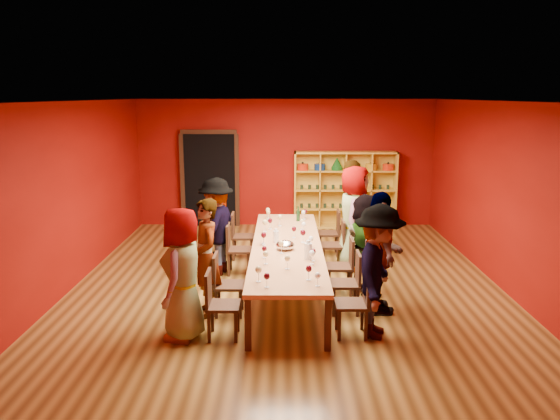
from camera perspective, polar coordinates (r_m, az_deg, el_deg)
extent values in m
cube|color=#583A17|center=(8.97, 0.70, -8.31)|extent=(7.10, 9.10, 0.02)
cube|color=#710905|center=(13.02, 0.59, 4.92)|extent=(7.10, 0.02, 3.00)
cube|color=#710905|center=(4.22, 1.16, -10.32)|extent=(7.10, 0.02, 3.00)
cube|color=#710905|center=(9.23, -21.62, 1.14)|extent=(0.02, 9.10, 3.00)
cube|color=#710905|center=(9.28, 22.96, 1.09)|extent=(0.02, 9.10, 3.00)
cube|color=white|center=(8.41, 0.76, 11.36)|extent=(7.10, 9.10, 0.02)
cube|color=#C28050|center=(8.74, 0.72, -3.82)|extent=(1.10, 4.50, 0.06)
cube|color=black|center=(6.84, -3.37, -11.81)|extent=(0.08, 0.08, 0.69)
cube|color=black|center=(10.94, -1.94, -2.61)|extent=(0.08, 0.08, 0.69)
cube|color=black|center=(6.85, 5.03, -11.80)|extent=(0.08, 0.08, 0.69)
cube|color=black|center=(10.95, 3.20, -2.62)|extent=(0.08, 0.08, 0.69)
cube|color=black|center=(13.12, -7.31, 3.11)|extent=(1.20, 0.14, 2.20)
cube|color=black|center=(12.93, -7.48, 8.10)|extent=(1.32, 0.06, 0.10)
cube|color=black|center=(13.16, -10.16, 3.04)|extent=(0.10, 0.06, 2.20)
cube|color=black|center=(12.98, -4.50, 3.08)|extent=(0.10, 0.06, 2.20)
cube|color=gold|center=(12.88, 1.57, 2.14)|extent=(0.04, 0.40, 1.80)
cube|color=gold|center=(13.15, 11.91, 2.08)|extent=(0.04, 0.40, 1.80)
cube|color=gold|center=(12.84, 6.89, 5.99)|extent=(2.40, 0.40, 0.04)
cube|color=gold|center=(13.14, 6.70, -1.66)|extent=(2.40, 0.40, 0.04)
cube|color=gold|center=(13.15, 6.70, 2.26)|extent=(2.40, 0.02, 1.80)
cube|color=gold|center=(13.05, 6.74, 0.17)|extent=(2.36, 0.38, 0.03)
cube|color=gold|center=(12.96, 6.79, 2.12)|extent=(2.36, 0.38, 0.03)
cube|color=gold|center=(12.90, 6.84, 4.09)|extent=(2.36, 0.38, 0.03)
cube|color=gold|center=(12.91, 4.14, 2.13)|extent=(0.03, 0.38, 1.76)
cube|color=gold|center=(12.96, 6.79, 2.12)|extent=(0.03, 0.38, 1.76)
cube|color=gold|center=(13.05, 9.41, 2.10)|extent=(0.03, 0.38, 1.76)
cylinder|color=red|center=(12.81, 2.39, 4.52)|extent=(0.26, 0.26, 0.15)
sphere|color=black|center=(12.80, 2.39, 4.94)|extent=(0.05, 0.05, 0.05)
cylinder|color=navy|center=(12.83, 4.18, 4.51)|extent=(0.26, 0.26, 0.15)
sphere|color=black|center=(12.82, 4.19, 4.93)|extent=(0.05, 0.05, 0.05)
cylinder|color=#186021|center=(12.87, 5.96, 4.34)|extent=(0.26, 0.26, 0.08)
cone|color=#186021|center=(12.85, 5.98, 5.00)|extent=(0.24, 0.24, 0.22)
cylinder|color=maroon|center=(12.91, 7.74, 4.48)|extent=(0.26, 0.26, 0.15)
sphere|color=black|center=(12.90, 7.75, 4.90)|extent=(0.05, 0.05, 0.05)
cylinder|color=gold|center=(12.97, 9.50, 4.45)|extent=(0.26, 0.26, 0.15)
sphere|color=black|center=(12.95, 9.51, 4.87)|extent=(0.05, 0.05, 0.05)
cylinder|color=red|center=(13.03, 11.24, 4.43)|extent=(0.26, 0.26, 0.15)
sphere|color=black|center=(13.02, 11.25, 4.84)|extent=(0.05, 0.05, 0.05)
cylinder|color=#1B3222|center=(12.96, 2.27, 0.46)|extent=(0.07, 0.07, 0.10)
cylinder|color=#1B3222|center=(12.97, 3.08, 0.46)|extent=(0.07, 0.07, 0.10)
cylinder|color=#1B3222|center=(12.98, 3.90, 0.46)|extent=(0.07, 0.07, 0.10)
cylinder|color=#1B3222|center=(12.99, 4.71, 0.46)|extent=(0.07, 0.07, 0.10)
cylinder|color=#1B3222|center=(13.01, 5.53, 0.45)|extent=(0.07, 0.07, 0.10)
cylinder|color=#1B3222|center=(13.02, 6.34, 0.45)|extent=(0.07, 0.07, 0.10)
cylinder|color=#1B3222|center=(13.05, 7.14, 0.45)|extent=(0.07, 0.07, 0.10)
cylinder|color=#1B3222|center=(13.07, 7.95, 0.45)|extent=(0.07, 0.07, 0.10)
cylinder|color=#1B3222|center=(13.09, 8.75, 0.45)|extent=(0.07, 0.07, 0.10)
cylinder|color=#1B3222|center=(13.12, 9.55, 0.45)|extent=(0.07, 0.07, 0.10)
cylinder|color=#1B3222|center=(13.15, 10.35, 0.44)|extent=(0.07, 0.07, 0.10)
cylinder|color=#1B3222|center=(13.19, 11.14, 0.44)|extent=(0.07, 0.07, 0.10)
cylinder|color=#1B3222|center=(12.88, 2.28, 2.42)|extent=(0.07, 0.07, 0.10)
cylinder|color=#1B3222|center=(12.89, 3.11, 2.42)|extent=(0.07, 0.07, 0.10)
cylinder|color=#1B3222|center=(12.90, 3.93, 2.42)|extent=(0.07, 0.07, 0.10)
cylinder|color=#1B3222|center=(12.91, 4.75, 2.41)|extent=(0.07, 0.07, 0.10)
cylinder|color=#1B3222|center=(12.92, 5.57, 2.41)|extent=(0.07, 0.07, 0.10)
cylinder|color=#1B3222|center=(12.94, 6.38, 2.41)|extent=(0.07, 0.07, 0.10)
cylinder|color=#1B3222|center=(12.96, 7.20, 2.40)|extent=(0.07, 0.07, 0.10)
cylinder|color=#1B3222|center=(12.99, 8.01, 2.40)|extent=(0.07, 0.07, 0.10)
cylinder|color=#1B3222|center=(13.01, 8.81, 2.39)|extent=(0.07, 0.07, 0.10)
cylinder|color=#1B3222|center=(13.04, 9.62, 2.38)|extent=(0.07, 0.07, 0.10)
cylinder|color=#1B3222|center=(13.07, 10.42, 2.38)|extent=(0.07, 0.07, 0.10)
cylinder|color=#1B3222|center=(13.11, 11.22, 2.37)|extent=(0.07, 0.07, 0.10)
cube|color=black|center=(7.18, -5.93, -9.91)|extent=(0.42, 0.42, 0.04)
cube|color=black|center=(7.12, -7.51, -8.09)|extent=(0.04, 0.40, 0.44)
cube|color=black|center=(7.13, -7.43, -12.07)|extent=(0.04, 0.04, 0.41)
cube|color=black|center=(7.10, -4.64, -12.13)|extent=(0.04, 0.04, 0.41)
cube|color=black|center=(7.44, -7.08, -11.01)|extent=(0.04, 0.04, 0.41)
cube|color=black|center=(7.41, -4.42, -11.06)|extent=(0.04, 0.04, 0.41)
imported|color=silver|center=(7.11, -10.14, -6.59)|extent=(0.58, 0.90, 1.72)
cube|color=black|center=(7.89, -5.33, -7.85)|extent=(0.42, 0.42, 0.04)
cube|color=black|center=(7.83, -6.76, -6.18)|extent=(0.04, 0.40, 0.44)
cube|color=black|center=(7.83, -6.68, -9.80)|extent=(0.04, 0.04, 0.41)
cube|color=black|center=(7.80, -4.16, -9.85)|extent=(0.04, 0.04, 0.41)
cube|color=black|center=(8.15, -6.39, -8.92)|extent=(0.04, 0.04, 0.41)
cube|color=black|center=(8.11, -3.98, -8.96)|extent=(0.04, 0.04, 0.41)
imported|color=#48484D|center=(7.80, -7.75, -4.95)|extent=(0.64, 0.74, 1.69)
cube|color=black|center=(9.62, -4.29, -4.18)|extent=(0.42, 0.42, 0.04)
cube|color=black|center=(9.57, -5.44, -2.79)|extent=(0.04, 0.40, 0.44)
cube|color=black|center=(9.54, -5.37, -5.75)|extent=(0.04, 0.04, 0.41)
cube|color=black|center=(9.51, -3.32, -5.77)|extent=(0.04, 0.04, 0.41)
cube|color=black|center=(9.86, -5.18, -5.15)|extent=(0.04, 0.04, 0.41)
cube|color=black|center=(9.83, -3.20, -5.17)|extent=(0.04, 0.04, 0.41)
imported|color=#547AAC|center=(9.55, -6.65, -1.72)|extent=(0.73, 1.18, 1.70)
cube|color=black|center=(10.49, -3.90, -2.80)|extent=(0.42, 0.42, 0.04)
cube|color=black|center=(10.45, -4.95, -1.52)|extent=(0.04, 0.40, 0.44)
cube|color=black|center=(10.40, -4.88, -4.23)|extent=(0.04, 0.04, 0.41)
cube|color=black|center=(10.37, -3.01, -4.24)|extent=(0.04, 0.04, 0.41)
cube|color=black|center=(10.73, -4.72, -3.73)|extent=(0.04, 0.04, 0.41)
cube|color=black|center=(10.70, -2.90, -3.74)|extent=(0.04, 0.04, 0.41)
imported|color=beige|center=(10.45, -6.38, -0.87)|extent=(0.49, 0.96, 1.58)
cube|color=black|center=(7.25, 7.47, -9.73)|extent=(0.42, 0.42, 0.04)
cube|color=black|center=(7.19, 9.04, -7.92)|extent=(0.04, 0.40, 0.44)
cube|color=black|center=(7.16, 6.21, -11.93)|extent=(0.04, 0.04, 0.41)
cube|color=black|center=(7.21, 8.96, -11.87)|extent=(0.04, 0.04, 0.41)
cube|color=black|center=(7.47, 5.95, -10.88)|extent=(0.04, 0.04, 0.41)
cube|color=black|center=(7.51, 8.57, -10.82)|extent=(0.04, 0.04, 0.41)
imported|color=#C5848A|center=(7.15, 10.21, -6.35)|extent=(0.77, 1.22, 1.75)
cube|color=black|center=(7.98, 6.78, -7.66)|extent=(0.42, 0.42, 0.04)
cube|color=black|center=(7.93, 8.20, -6.00)|extent=(0.04, 0.40, 0.44)
cube|color=black|center=(7.88, 5.63, -9.63)|extent=(0.04, 0.04, 0.41)
cube|color=black|center=(7.92, 8.12, -9.59)|extent=(0.04, 0.04, 0.41)
cube|color=black|center=(8.20, 5.41, -8.76)|extent=(0.04, 0.04, 0.41)
cube|color=black|center=(8.24, 7.80, -8.72)|extent=(0.04, 0.04, 0.41)
imported|color=#D48E93|center=(7.91, 10.32, -4.46)|extent=(0.62, 1.10, 1.78)
cube|color=black|center=(8.72, 6.21, -5.92)|extent=(0.42, 0.42, 0.04)
cube|color=black|center=(8.67, 7.49, -4.40)|extent=(0.04, 0.40, 0.44)
cube|color=black|center=(8.62, 5.15, -7.70)|extent=(0.04, 0.04, 0.41)
cube|color=black|center=(8.65, 7.42, -7.67)|extent=(0.04, 0.04, 0.41)
cube|color=black|center=(8.94, 4.97, -6.97)|extent=(0.04, 0.04, 0.41)
cube|color=black|center=(8.97, 7.15, -6.94)|extent=(0.04, 0.04, 0.41)
imported|color=white|center=(8.67, 8.98, -3.53)|extent=(0.92, 1.55, 1.61)
cube|color=black|center=(9.91, 5.48, -3.71)|extent=(0.42, 0.42, 0.04)
cube|color=black|center=(9.87, 6.61, -2.36)|extent=(0.04, 0.40, 0.44)
cube|color=black|center=(9.80, 4.55, -5.25)|extent=(0.04, 0.04, 0.41)
cube|color=black|center=(9.83, 6.54, -5.24)|extent=(0.04, 0.04, 0.41)
cube|color=black|center=(10.12, 4.41, -4.68)|extent=(0.04, 0.04, 0.41)
cube|color=black|center=(10.15, 6.33, -4.67)|extent=(0.04, 0.04, 0.41)
imported|color=#15193B|center=(9.83, 7.76, -0.85)|extent=(0.70, 1.01, 1.88)
cube|color=black|center=(10.74, 5.08, -2.46)|extent=(0.42, 0.42, 0.04)
cube|color=black|center=(10.70, 6.11, -1.22)|extent=(0.04, 0.40, 0.44)
cube|color=black|center=(10.63, 4.21, -3.87)|extent=(0.04, 0.04, 0.41)
cube|color=black|center=(10.65, 6.04, -3.86)|extent=(0.04, 0.04, 0.41)
cube|color=black|center=(10.95, 4.09, -3.38)|extent=(0.04, 0.04, 0.41)
cube|color=black|center=(10.98, 5.87, -3.38)|extent=(0.04, 0.04, 0.41)
imported|color=#5884B6|center=(10.68, 7.58, 0.20)|extent=(0.71, 0.82, 1.88)
cylinder|color=white|center=(7.53, 0.77, -6.17)|extent=(0.07, 0.07, 0.01)
cylinder|color=white|center=(7.52, 0.77, -5.73)|extent=(0.01, 0.01, 0.11)
ellipsoid|color=#CFBC81|center=(7.49, 0.77, -5.06)|extent=(0.08, 0.08, 0.09)
cylinder|color=white|center=(8.56, 3.24, -3.94)|extent=(0.06, 0.06, 0.01)
cylinder|color=white|center=(8.55, 3.24, -3.58)|extent=(0.01, 0.01, 0.11)
ellipsoid|color=white|center=(8.53, 3.25, -3.02)|extent=(0.08, 0.08, 0.09)
cylinder|color=white|center=(9.69, 2.31, -2.05)|extent=(0.06, 0.06, 0.01)
cylinder|color=white|center=(9.67, 2.32, -1.72)|extent=(0.01, 0.01, 0.11)
ellipsoid|color=#CFBC81|center=(9.65, 2.32, -1.20)|extent=(0.08, 0.08, 0.09)
cylinder|color=white|center=(6.90, 3.93, -7.94)|extent=(0.06, 0.06, 0.01)
cylinder|color=white|center=(6.88, 3.94, -7.51)|extent=(0.01, 0.01, 0.10)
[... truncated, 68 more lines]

